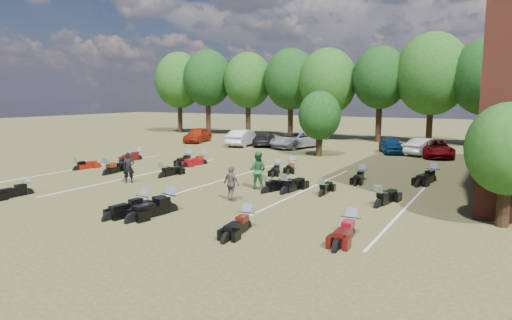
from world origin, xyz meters
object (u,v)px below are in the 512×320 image
Objects in this scene: motorcycle_7 at (77,170)px; person_green at (258,170)px; car_0 at (198,135)px; motorcycle_0 at (28,194)px; person_grey at (231,184)px; car_4 at (391,145)px; motorcycle_14 at (139,160)px; motorcycle_3 at (170,212)px; person_black at (129,168)px.

person_green is at bearing -170.61° from motorcycle_7.
car_0 is 17.85m from motorcycle_7.
person_green is 10.87m from motorcycle_0.
person_green is at bearing -69.16° from person_grey.
car_0 is 18.67m from car_4.
car_0 is 2.04× the size of motorcycle_0.
person_green reaches higher than car_4.
car_4 is 19.62m from motorcycle_14.
car_0 is at bearing -55.31° from person_green.
motorcycle_3 is at bearing 72.56° from person_green.
person_grey is 0.74× the size of motorcycle_0.
person_black is at bearing 7.40° from person_green.
car_4 reaches higher than motorcycle_14.
motorcycle_0 is at bearing 129.69° from motorcycle_7.
motorcycle_7 is at bearing 124.05° from motorcycle_0.
person_green is at bearing -60.89° from car_0.
motorcycle_7 is 5.34m from motorcycle_14.
person_grey is (0.28, -2.88, -0.15)m from person_green.
person_green reaches higher than motorcycle_0.
motorcycle_3 is (15.27, -22.67, -0.73)m from car_0.
car_0 is 23.45m from person_green.
motorcycle_14 is at bearing 86.90° from person_black.
motorcycle_3 is at bearing 82.80° from person_grey.
car_0 is at bearing 158.11° from car_4.
car_4 is (18.67, 0.50, -0.08)m from car_0.
person_grey is at bearing 86.83° from person_green.
motorcycle_14 reaches higher than motorcycle_7.
motorcycle_3 is 1.11× the size of motorcycle_14.
car_4 is 1.89× the size of motorcycle_7.
motorcycle_3 is at bearing -121.76° from car_4.
motorcycle_7 is at bearing -6.76° from person_green.
motorcycle_14 is at bearing 146.04° from motorcycle_3.
motorcycle_14 is at bearing -16.11° from person_grey.
car_0 reaches higher than car_4.
person_black is at bearing 66.33° from motorcycle_0.
person_grey reaches higher than motorcycle_14.
person_grey is at bearing -119.73° from car_4.
motorcycle_3 is at bearing -70.37° from car_0.
person_black is 6.07m from motorcycle_7.
person_green is 1.20× the size of person_grey.
person_black is 0.71× the size of motorcycle_14.
car_4 is 1.67× the size of motorcycle_14.
person_black is 0.88× the size of person_green.
motorcycle_7 is (-5.82, 1.50, -0.81)m from person_black.
car_0 is at bearing -35.24° from person_grey.
motorcycle_3 reaches higher than motorcycle_7.
motorcycle_14 is (0.03, 5.34, 0.00)m from motorcycle_7.
person_grey is at bearing -51.06° from person_black.
person_green is at bearing -23.84° from motorcycle_14.
car_0 is 2.64× the size of person_black.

